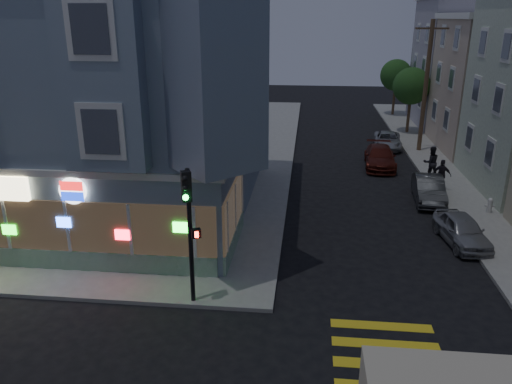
% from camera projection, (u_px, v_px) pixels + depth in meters
% --- Properties ---
extents(ground, '(120.00, 120.00, 0.00)m').
position_uv_depth(ground, '(168.00, 345.00, 15.00)').
color(ground, black).
rests_on(ground, ground).
extents(sidewalk_nw, '(33.00, 42.00, 0.15)m').
position_uv_depth(sidewalk_nw, '(77.00, 145.00, 37.89)').
color(sidewalk_nw, gray).
rests_on(sidewalk_nw, ground).
extents(corner_building, '(14.60, 14.60, 11.40)m').
position_uv_depth(corner_building, '(101.00, 93.00, 23.96)').
color(corner_building, slate).
rests_on(corner_building, sidewalk_nw).
extents(row_house_d, '(12.00, 8.60, 10.50)m').
position_uv_depth(row_house_d, '(491.00, 64.00, 43.12)').
color(row_house_d, gray).
rests_on(row_house_d, sidewalk_ne).
extents(utility_pole, '(2.20, 0.30, 9.00)m').
position_uv_depth(utility_pole, '(426.00, 85.00, 34.70)').
color(utility_pole, '#4C3826').
rests_on(utility_pole, sidewalk_ne).
extents(street_tree_near, '(3.00, 3.00, 5.30)m').
position_uv_depth(street_tree_near, '(411.00, 86.00, 40.59)').
color(street_tree_near, '#4C3826').
rests_on(street_tree_near, sidewalk_ne).
extents(street_tree_far, '(3.00, 3.00, 5.30)m').
position_uv_depth(street_tree_far, '(396.00, 75.00, 48.09)').
color(street_tree_far, '#4C3826').
rests_on(street_tree_far, sidewalk_ne).
extents(pedestrian_a, '(1.04, 0.87, 1.93)m').
position_uv_depth(pedestrian_a, '(431.00, 162.00, 29.66)').
color(pedestrian_a, black).
rests_on(pedestrian_a, sidewalk_ne).
extents(pedestrian_b, '(1.09, 0.77, 1.72)m').
position_uv_depth(pedestrian_b, '(442.00, 175.00, 27.68)').
color(pedestrian_b, black).
rests_on(pedestrian_b, sidewalk_ne).
extents(parked_car_a, '(1.98, 3.90, 1.27)m').
position_uv_depth(parked_car_a, '(462.00, 230.00, 21.46)').
color(parked_car_a, '#96989D').
rests_on(parked_car_a, ground).
extents(parked_car_b, '(1.75, 4.17, 1.34)m').
position_uv_depth(parked_car_b, '(429.00, 189.00, 26.39)').
color(parked_car_b, '#383B3D').
rests_on(parked_car_b, ground).
extents(parked_car_c, '(2.18, 4.76, 1.35)m').
position_uv_depth(parked_car_c, '(380.00, 157.00, 32.38)').
color(parked_car_c, '#561B13').
rests_on(parked_car_c, ground).
extents(parked_car_d, '(2.36, 4.36, 1.16)m').
position_uv_depth(parked_car_d, '(387.00, 140.00, 37.17)').
color(parked_car_d, '#A1A5AC').
rests_on(parked_car_d, ground).
extents(traffic_signal, '(0.60, 0.53, 4.70)m').
position_uv_depth(traffic_signal, '(189.00, 215.00, 15.91)').
color(traffic_signal, black).
rests_on(traffic_signal, sidewalk_nw).
extents(fire_hydrant, '(0.44, 0.25, 0.76)m').
position_uv_depth(fire_hydrant, '(490.00, 205.00, 24.56)').
color(fire_hydrant, silver).
rests_on(fire_hydrant, sidewalk_ne).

